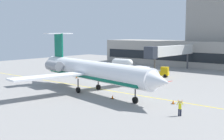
# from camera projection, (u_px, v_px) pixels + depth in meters

# --- Properties ---
(ground) EXTENTS (120.00, 120.00, 0.11)m
(ground) POSITION_uv_depth(u_px,v_px,m) (92.00, 90.00, 51.17)
(ground) COLOR gray
(terminal_building) EXTENTS (61.49, 13.67, 21.02)m
(terminal_building) POSITION_uv_depth(u_px,v_px,m) (214.00, 41.00, 84.87)
(terminal_building) COLOR gray
(terminal_building) RESTS_ON ground
(jet_bridge_west) EXTENTS (2.40, 20.36, 6.53)m
(jet_bridge_west) POSITION_uv_depth(u_px,v_px,m) (170.00, 51.00, 73.73)
(jet_bridge_west) COLOR silver
(jet_bridge_west) RESTS_ON ground
(regional_jet) EXTENTS (32.00, 26.15, 9.52)m
(regional_jet) POSITION_uv_depth(u_px,v_px,m) (91.00, 70.00, 49.12)
(regional_jet) COLOR white
(regional_jet) RESTS_ON ground
(baggage_tug) EXTENTS (3.34, 3.22, 1.97)m
(baggage_tug) POSITION_uv_depth(u_px,v_px,m) (107.00, 68.00, 74.68)
(baggage_tug) COLOR #1E4CB2
(baggage_tug) RESTS_ON ground
(belt_loader) EXTENTS (4.17, 2.72, 2.20)m
(belt_loader) POSITION_uv_depth(u_px,v_px,m) (162.00, 72.00, 66.31)
(belt_loader) COLOR #E5B20C
(belt_loader) RESTS_ON ground
(fuel_tank) EXTENTS (6.40, 2.67, 2.49)m
(fuel_tank) POSITION_uv_depth(u_px,v_px,m) (122.00, 63.00, 83.47)
(fuel_tank) COLOR white
(fuel_tank) RESTS_ON ground
(marshaller) EXTENTS (0.74, 0.53, 1.90)m
(marshaller) POSITION_uv_depth(u_px,v_px,m) (180.00, 108.00, 35.17)
(marshaller) COLOR #191E33
(marshaller) RESTS_ON ground
(safety_cone_alpha) EXTENTS (0.47, 0.47, 0.55)m
(safety_cone_alpha) POSITION_uv_depth(u_px,v_px,m) (77.00, 77.00, 64.61)
(safety_cone_alpha) COLOR orange
(safety_cone_alpha) RESTS_ON ground
(safety_cone_bravo) EXTENTS (0.47, 0.47, 0.55)m
(safety_cone_bravo) POSITION_uv_depth(u_px,v_px,m) (173.00, 102.00, 41.23)
(safety_cone_bravo) COLOR orange
(safety_cone_bravo) RESTS_ON ground
(safety_cone_charlie) EXTENTS (0.47, 0.47, 0.55)m
(safety_cone_charlie) POSITION_uv_depth(u_px,v_px,m) (112.00, 97.00, 44.46)
(safety_cone_charlie) COLOR orange
(safety_cone_charlie) RESTS_ON ground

